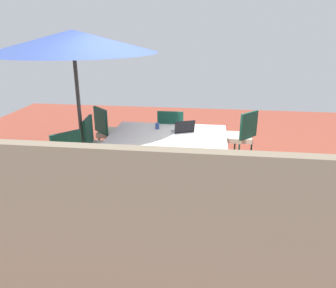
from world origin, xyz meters
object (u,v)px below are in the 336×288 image
chair_northeast (73,165)px  laptop (183,130)px  dining_table (168,138)px  chair_southeast (109,130)px  chair_east (99,144)px  cup (157,126)px  chair_south (171,133)px  patio_umbrella (73,42)px  chair_southwest (241,135)px

chair_northeast → laptop: (-1.41, -0.95, 0.26)m
dining_table → chair_southeast: (1.19, -0.78, -0.17)m
chair_east → chair_southeast: bearing=-1.8°
dining_table → cup: bearing=-52.5°
chair_south → chair_northeast: 1.95m
dining_table → chair_east: bearing=-2.0°
chair_northeast → dining_table: bearing=-14.0°
patio_umbrella → chair_southeast: patio_umbrella is taller
dining_table → patio_umbrella: size_ratio=0.70×
patio_umbrella → laptop: size_ratio=6.45×
chair_southwest → laptop: 1.20m
dining_table → laptop: bearing=-152.7°
chair_east → cup: (-0.92, -0.23, 0.26)m
patio_umbrella → chair_northeast: (-0.25, 0.97, -1.55)m
chair_south → laptop: laptop is taller
chair_south → chair_northeast: bearing=52.6°
chair_south → cup: chair_south is taller
chair_south → laptop: size_ratio=2.50×
chair_southwest → patio_umbrella: bearing=-34.3°
patio_umbrella → chair_south: size_ratio=2.58×
chair_northeast → chair_east: same height
dining_table → chair_southwest: size_ratio=1.80×
chair_south → chair_southeast: (1.14, -0.03, 0.00)m
chair_southeast → cup: (-0.98, 0.51, 0.26)m
patio_umbrella → chair_southeast: 1.70m
patio_umbrella → chair_east: size_ratio=2.58×
patio_umbrella → chair_northeast: 1.85m
patio_umbrella → chair_southwest: 3.11m
chair_southeast → chair_northeast: bearing=134.1°
chair_northeast → laptop: laptop is taller
dining_table → chair_south: 0.76m
chair_south → cup: size_ratio=10.05×
laptop → cup: size_ratio=4.02×
dining_table → laptop: size_ratio=4.51×
chair_east → laptop: 1.38m
patio_umbrella → cup: 1.79m
chair_southeast → laptop: size_ratio=2.50×
patio_umbrella → cup: size_ratio=25.89×
laptop → chair_southwest: bearing=-167.2°
patio_umbrella → chair_east: 1.58m
chair_southeast → laptop: laptop is taller
dining_table → chair_southwest: chair_southwest is taller
dining_table → patio_umbrella: (1.44, -0.13, 1.38)m
dining_table → chair_southeast: chair_southeast is taller
chair_southeast → chair_south: bearing=-137.6°
chair_southwest → cup: bearing=-27.5°
dining_table → chair_northeast: bearing=35.1°
chair_east → chair_southwest: bearing=-77.5°
patio_umbrella → chair_south: patio_umbrella is taller
dining_table → laptop: laptop is taller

